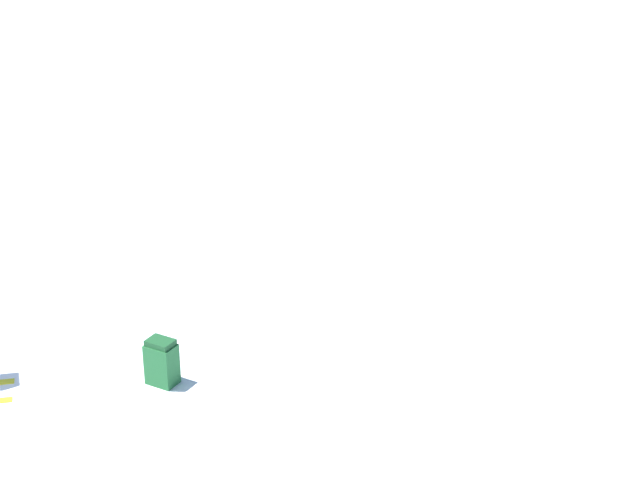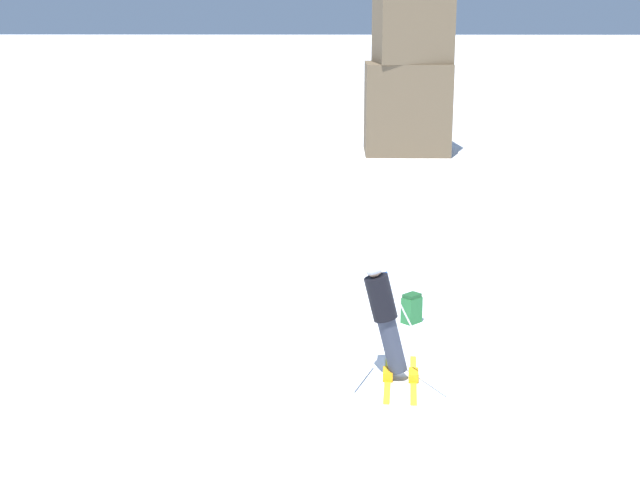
{
  "view_description": "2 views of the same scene",
  "coord_description": "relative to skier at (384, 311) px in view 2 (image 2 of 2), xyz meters",
  "views": [
    {
      "loc": [
        8.37,
        1.25,
        5.77
      ],
      "look_at": [
        -0.91,
        3.94,
        1.51
      ],
      "focal_mm": 60.0,
      "sensor_mm": 36.0,
      "label": 1
    },
    {
      "loc": [
        -2.44,
        -11.65,
        5.11
      ],
      "look_at": [
        -2.69,
        3.87,
        1.0
      ],
      "focal_mm": 50.0,
      "sensor_mm": 36.0,
      "label": 2
    }
  ],
  "objects": [
    {
      "name": "rock_pillar",
      "position": [
        1.88,
        19.88,
        2.79
      ],
      "size": [
        2.95,
        2.59,
        9.04
      ],
      "color": "brown",
      "rests_on": "ground"
    },
    {
      "name": "ground_plane",
      "position": [
        1.73,
        -0.05,
        -0.99
      ],
      "size": [
        300.0,
        300.0,
        0.0
      ],
      "primitive_type": "plane",
      "color": "white"
    },
    {
      "name": "skier",
      "position": [
        0.0,
        0.0,
        0.0
      ],
      "size": [
        1.29,
        1.73,
        1.81
      ],
      "rotation": [
        0.0,
        0.0,
        -0.08
      ],
      "color": "yellow",
      "rests_on": "ground"
    },
    {
      "name": "spare_backpack",
      "position": [
        0.59,
        2.28,
        -0.75
      ],
      "size": [
        0.37,
        0.37,
        0.5
      ],
      "rotation": [
        0.0,
        0.0,
        0.78
      ],
      "color": "#236633",
      "rests_on": "ground"
    }
  ]
}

